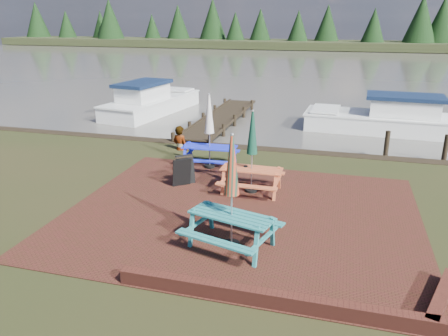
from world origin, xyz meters
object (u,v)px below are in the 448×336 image
boat_jetty (151,103)px  person (180,126)px  picnic_table_red (252,165)px  picnic_table_teal (232,210)px  chalkboard (184,171)px  picnic_table_blue (210,143)px  boat_near (387,120)px  jetty (220,118)px

boat_jetty → person: size_ratio=3.84×
picnic_table_red → person: bearing=136.1°
picnic_table_red → person: (-3.55, 3.51, 0.08)m
picnic_table_red → person: 4.99m
picnic_table_teal → chalkboard: 4.03m
chalkboard → picnic_table_red: bearing=-38.2°
picnic_table_blue → boat_near: size_ratio=0.35×
picnic_table_teal → chalkboard: (-2.34, 3.25, -0.44)m
chalkboard → boat_near: boat_near is taller
picnic_table_blue → boat_near: (6.19, 7.59, -0.50)m
picnic_table_blue → boat_jetty: 10.36m
picnic_table_blue → person: bearing=131.9°
boat_near → chalkboard: bearing=148.1°
picnic_table_teal → picnic_table_red: bearing=110.0°
picnic_table_red → boat_jetty: picnic_table_red is taller
picnic_table_blue → person: size_ratio=1.35×
jetty → boat_jetty: boat_jetty is taller
jetty → person: (-0.12, -5.23, 0.81)m
picnic_table_teal → chalkboard: bearing=141.4°
picnic_table_red → chalkboard: (-2.09, -0.01, -0.38)m
boat_near → person: bearing=129.2°
picnic_table_blue → boat_jetty: size_ratio=0.35×
picnic_table_teal → picnic_table_blue: (-2.07, 5.02, -0.03)m
chalkboard → person: bearing=74.1°
picnic_table_red → boat_jetty: size_ratio=0.34×
picnic_table_red → chalkboard: size_ratio=2.68×
picnic_table_teal → jetty: (-3.68, 12.00, -0.79)m
chalkboard → jetty: size_ratio=0.10×
boat_near → picnic_table_teal: bearing=164.7°
picnic_table_blue → chalkboard: bearing=-101.8°
picnic_table_teal → boat_near: picnic_table_teal is taller
picnic_table_red → picnic_table_blue: bearing=136.6°
picnic_table_blue → jetty: size_ratio=0.28×
chalkboard → jetty: 8.85m
picnic_table_blue → jetty: bearing=100.1°
person → picnic_table_red: bearing=153.4°
picnic_table_teal → boat_near: bearing=87.5°
picnic_table_red → jetty: (-3.43, 8.73, -0.73)m
picnic_table_teal → boat_jetty: (-8.08, 13.44, -0.51)m
boat_jetty → boat_near: bearing=4.8°
boat_jetty → person: bearing=-48.6°
boat_jetty → person: 7.94m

